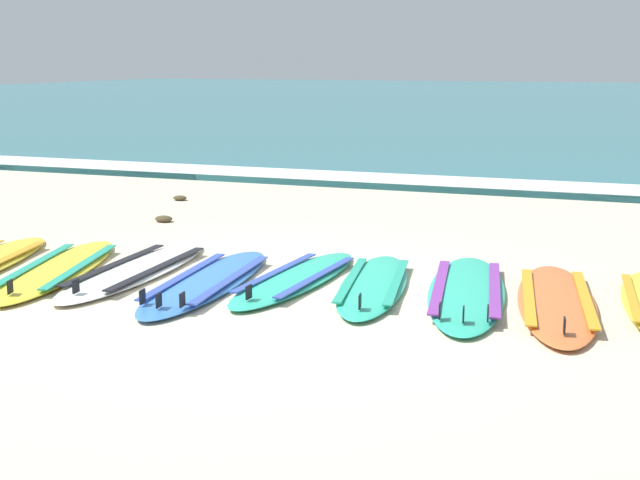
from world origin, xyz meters
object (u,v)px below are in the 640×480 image
(surfboard_3, at_px, (207,281))
(surfboard_4, at_px, (296,278))
(surfboard_1, at_px, (58,269))
(surfboard_7, at_px, (556,301))
(surfboard_6, at_px, (467,291))
(surfboard_5, at_px, (373,284))
(surfboard_2, at_px, (136,270))

(surfboard_3, relative_size, surfboard_4, 1.11)
(surfboard_1, bearing_deg, surfboard_7, 5.76)
(surfboard_3, bearing_deg, surfboard_4, 27.32)
(surfboard_3, relative_size, surfboard_6, 0.96)
(surfboard_1, height_order, surfboard_5, same)
(surfboard_5, bearing_deg, surfboard_2, -173.74)
(surfboard_6, bearing_deg, surfboard_1, -172.21)
(surfboard_1, height_order, surfboard_6, same)
(surfboard_2, distance_m, surfboard_7, 3.70)
(surfboard_1, relative_size, surfboard_6, 0.99)
(surfboard_4, bearing_deg, surfboard_3, -152.68)
(surfboard_5, height_order, surfboard_7, same)
(surfboard_2, relative_size, surfboard_6, 0.96)
(surfboard_4, height_order, surfboard_6, same)
(surfboard_2, bearing_deg, surfboard_7, 3.55)
(surfboard_2, xyz_separation_m, surfboard_4, (1.48, 0.21, 0.00))
(surfboard_1, xyz_separation_m, surfboard_3, (1.49, 0.07, 0.00))
(surfboard_2, relative_size, surfboard_3, 1.00)
(surfboard_2, distance_m, surfboard_3, 0.81)
(surfboard_1, relative_size, surfboard_2, 1.03)
(surfboard_3, xyz_separation_m, surfboard_4, (0.69, 0.35, -0.00))
(surfboard_4, xyz_separation_m, surfboard_5, (0.70, 0.03, 0.00))
(surfboard_4, bearing_deg, surfboard_1, -169.03)
(surfboard_1, height_order, surfboard_3, same)
(surfboard_1, xyz_separation_m, surfboard_6, (3.67, 0.50, 0.00))
(surfboard_3, height_order, surfboard_6, same)
(surfboard_5, height_order, surfboard_6, same)
(surfboard_6, bearing_deg, surfboard_5, -176.49)
(surfboard_3, height_order, surfboard_4, same)
(surfboard_4, height_order, surfboard_5, same)
(surfboard_4, relative_size, surfboard_7, 0.90)
(surfboard_7, bearing_deg, surfboard_6, 175.40)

